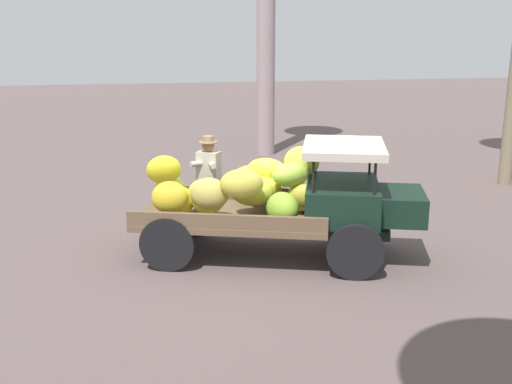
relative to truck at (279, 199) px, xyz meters
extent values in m
plane|color=#5E4E4C|center=(-0.09, 0.37, -0.95)|extent=(60.00, 60.00, 0.00)
cube|color=black|center=(-0.25, 0.07, -0.48)|extent=(3.96, 1.58, 0.16)
cylinder|color=black|center=(1.37, 0.41, -0.53)|extent=(0.85, 0.38, 0.84)
cylinder|color=black|center=(0.91, -1.12, -0.53)|extent=(0.85, 0.38, 0.84)
cylinder|color=black|center=(-1.31, 1.23, -0.53)|extent=(0.85, 0.38, 0.84)
cylinder|color=black|center=(-1.77, -0.30, -0.53)|extent=(0.85, 0.38, 0.84)
cube|color=brown|center=(-0.68, 0.20, -0.30)|extent=(3.37, 2.52, 0.10)
cube|color=brown|center=(-0.45, 0.97, -0.14)|extent=(2.89, 0.95, 0.22)
cube|color=brown|center=(-0.91, -0.57, -0.14)|extent=(2.89, 0.95, 0.22)
cube|color=black|center=(0.95, -0.29, 0.02)|extent=(1.49, 1.77, 0.55)
cube|color=black|center=(1.81, -0.55, -0.03)|extent=(0.98, 1.22, 0.44)
cylinder|color=black|center=(1.56, 0.20, 0.57)|extent=(0.04, 0.04, 0.55)
cylinder|color=black|center=(1.18, -1.04, 0.57)|extent=(0.04, 0.04, 0.55)
cylinder|color=black|center=(0.71, 0.45, 0.57)|extent=(0.04, 0.04, 0.55)
cylinder|color=black|center=(0.34, -0.78, 0.57)|extent=(0.04, 0.04, 0.55)
cube|color=beige|center=(0.95, -0.29, 0.85)|extent=(1.61, 1.81, 0.12)
ellipsoid|color=gold|center=(-1.12, -0.03, 0.06)|extent=(0.69, 0.68, 0.52)
ellipsoid|color=gold|center=(-1.70, 0.04, 0.10)|extent=(0.61, 0.48, 0.54)
ellipsoid|color=yellow|center=(-1.75, 0.79, 0.37)|extent=(0.62, 0.64, 0.64)
ellipsoid|color=#B4C73A|center=(0.47, 0.44, 0.49)|extent=(0.70, 0.63, 0.55)
ellipsoid|color=#BAB14A|center=(-1.19, 0.37, 0.06)|extent=(0.55, 0.54, 0.54)
ellipsoid|color=#88B732|center=(-0.04, -0.48, 0.00)|extent=(0.73, 0.73, 0.56)
ellipsoid|color=gold|center=(-0.64, -0.33, 0.37)|extent=(0.69, 0.64, 0.58)
ellipsoid|color=gold|center=(-0.16, 0.37, 0.08)|extent=(0.72, 0.70, 0.57)
ellipsoid|color=gold|center=(0.39, -0.04, 0.03)|extent=(0.69, 0.72, 0.61)
ellipsoid|color=#94AF38|center=(-0.33, 0.68, 0.19)|extent=(0.71, 0.55, 0.54)
ellipsoid|color=#B1D247|center=(-1.66, 1.04, -0.01)|extent=(0.58, 0.60, 0.54)
ellipsoid|color=#A7CF43|center=(0.20, 0.04, 0.38)|extent=(0.72, 0.69, 0.51)
ellipsoid|color=gold|center=(-0.08, 0.56, 0.36)|extent=(0.83, 0.78, 0.50)
ellipsoid|color=gold|center=(-1.10, -0.11, 0.17)|extent=(0.73, 0.64, 0.51)
ellipsoid|color=gold|center=(-0.41, 0.05, 0.12)|extent=(0.75, 0.54, 0.45)
ellipsoid|color=gold|center=(-1.55, 0.15, 0.00)|extent=(0.75, 0.72, 0.60)
cylinder|color=#BAB5AC|center=(-0.82, 1.65, -0.53)|extent=(0.15, 0.15, 0.84)
cylinder|color=#BAB5AC|center=(-1.04, 1.78, -0.53)|extent=(0.15, 0.15, 0.84)
cube|color=#BDB7A3|center=(-0.93, 1.71, 0.17)|extent=(0.47, 0.42, 0.56)
cylinder|color=#BDB7A3|center=(-0.90, 1.58, 0.26)|extent=(0.14, 0.41, 0.10)
cylinder|color=#BDB7A3|center=(-1.06, 1.68, 0.26)|extent=(0.41, 0.23, 0.10)
sphere|color=#90613D|center=(-0.93, 1.71, 0.56)|extent=(0.22, 0.22, 0.22)
cylinder|color=#8D7656|center=(-0.93, 1.71, 0.63)|extent=(0.34, 0.34, 0.02)
cylinder|color=#8D7656|center=(-0.93, 1.71, 0.69)|extent=(0.20, 0.20, 0.10)
cylinder|color=gray|center=(1.33, 8.02, 2.87)|extent=(0.51, 0.51, 7.64)
camera|label=1|loc=(-2.00, -9.26, 2.69)|focal=43.84mm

